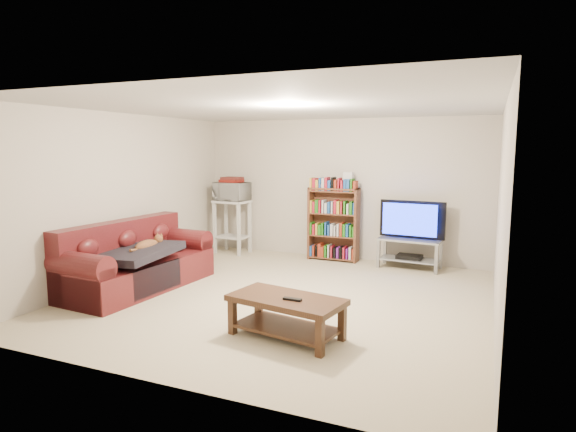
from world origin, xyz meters
The scene contains 19 objects.
floor centered at (0.00, 0.00, 0.00)m, with size 5.00×5.00×0.00m, color beige.
ceiling centered at (0.00, 0.00, 2.40)m, with size 5.00×5.00×0.00m, color white.
wall_back centered at (0.00, 2.50, 1.20)m, with size 5.00×5.00×0.00m, color beige.
wall_front centered at (0.00, -2.50, 1.20)m, with size 5.00×5.00×0.00m, color beige.
wall_left centered at (-2.50, 0.00, 1.20)m, with size 5.00×5.00×0.00m, color beige.
wall_right centered at (2.50, 0.00, 1.20)m, with size 5.00×5.00×0.00m, color beige.
sofa centered at (-2.05, -0.39, 0.32)m, with size 1.07×2.20×0.91m.
blanket centered at (-1.87, -0.54, 0.54)m, with size 0.83×1.07×0.10m, color black.
cat centered at (-1.86, -0.35, 0.60)m, with size 0.23×0.58×0.17m, color brown, non-canonical shape.
coffee_table centered at (0.55, -1.19, 0.29)m, with size 1.23×0.76×0.42m.
remote centered at (0.65, -1.26, 0.43)m, with size 0.19×0.05×0.02m, color black.
tv_stand centered at (1.26, 2.16, 0.33)m, with size 0.99×0.51×0.48m.
television centered at (1.26, 2.16, 0.78)m, with size 1.04×0.14×0.60m, color black.
dvd_player centered at (1.26, 2.16, 0.19)m, with size 0.39×0.27×0.06m, color black.
bookshelf centered at (-0.05, 2.26, 0.64)m, with size 0.86×0.27×1.24m.
shelf_clutter centered at (0.05, 2.27, 1.35)m, with size 0.63×0.19×0.28m.
microwave_stand centered at (-1.92, 2.09, 0.62)m, with size 0.64×0.49×0.97m.
microwave centered at (-1.92, 2.09, 1.13)m, with size 0.60×0.40×0.33m, color silver.
game_boxes centered at (-1.92, 2.09, 1.32)m, with size 0.35×0.31×0.05m, color maroon.
Camera 1 is at (2.38, -5.49, 1.90)m, focal length 30.00 mm.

